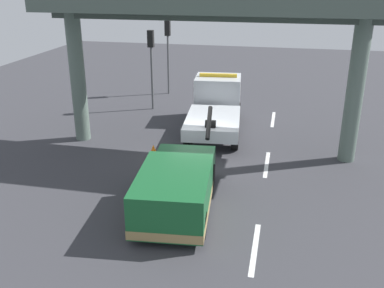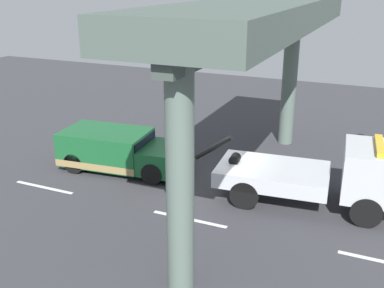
# 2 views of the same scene
# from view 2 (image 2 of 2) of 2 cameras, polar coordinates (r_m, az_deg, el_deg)

# --- Properties ---
(ground_plane) EXTENTS (60.00, 40.00, 0.10)m
(ground_plane) POSITION_cam_2_polar(r_m,az_deg,el_deg) (17.44, 3.31, -5.46)
(ground_plane) COLOR #38383D
(lane_stripe_west) EXTENTS (2.60, 0.16, 0.01)m
(lane_stripe_west) POSITION_cam_2_polar(r_m,az_deg,el_deg) (18.20, -17.93, -5.15)
(lane_stripe_west) COLOR silver
(lane_stripe_west) RESTS_ON ground
(lane_stripe_mid) EXTENTS (2.60, 0.16, 0.01)m
(lane_stripe_mid) POSITION_cam_2_polar(r_m,az_deg,el_deg) (15.18, -0.32, -9.33)
(lane_stripe_mid) COLOR silver
(lane_stripe_mid) RESTS_ON ground
(tow_truck_white) EXTENTS (7.33, 2.92, 2.46)m
(tow_truck_white) POSITION_cam_2_polar(r_m,az_deg,el_deg) (16.18, 16.85, -3.58)
(tow_truck_white) COLOR silver
(tow_truck_white) RESTS_ON ground
(towed_van_green) EXTENTS (5.37, 2.63, 1.58)m
(towed_van_green) POSITION_cam_2_polar(r_m,az_deg,el_deg) (18.91, -9.06, -0.85)
(towed_van_green) COLOR #195B2D
(towed_van_green) RESTS_ON ground
(overpass_structure) EXTENTS (3.60, 13.82, 6.75)m
(overpass_structure) POSITION_cam_2_polar(r_m,az_deg,el_deg) (15.44, 8.02, 14.21)
(overpass_structure) COLOR #596B60
(overpass_structure) RESTS_ON ground
(traffic_cone_orange) EXTENTS (0.52, 0.52, 0.62)m
(traffic_cone_orange) POSITION_cam_2_polar(r_m,az_deg,el_deg) (19.13, 4.30, -1.96)
(traffic_cone_orange) COLOR orange
(traffic_cone_orange) RESTS_ON ground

